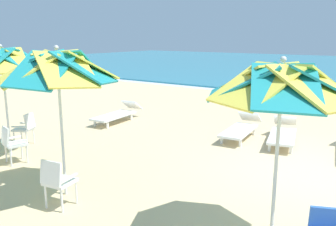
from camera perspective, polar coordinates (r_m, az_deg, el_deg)
ground_plane at (r=8.00m, az=23.34°, el=-9.57°), size 80.00×80.00×0.00m
beach_umbrella_0 at (r=4.72m, az=17.84°, el=4.40°), size 1.98×1.98×2.60m
beach_umbrella_1 at (r=6.34m, az=-17.34°, el=6.82°), size 2.10×2.10×2.69m
plastic_chair_1 at (r=6.27m, az=-17.43°, el=-10.27°), size 0.50×0.53×0.87m
beach_umbrella_2 at (r=9.10m, az=-25.20°, el=7.68°), size 2.25×2.25×2.66m
plastic_chair_3 at (r=10.03m, az=-21.96°, el=-2.11°), size 0.61×0.59×0.87m
plastic_chair_4 at (r=8.74m, az=-23.82°, el=-4.34°), size 0.54×0.56×0.87m
sun_lounger_1 at (r=10.02m, az=18.02°, el=-3.09°), size 1.11×2.23×0.62m
sun_lounger_2 at (r=10.26m, az=11.69°, el=-2.37°), size 0.84×2.20×0.62m
sun_lounger_3 at (r=12.00m, az=-8.15°, el=-0.10°), size 0.82×2.19×0.62m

